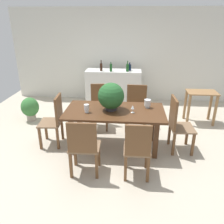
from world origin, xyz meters
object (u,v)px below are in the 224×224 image
object	(u,v)px
crystal_vase_center_near	(87,108)
potted_plant_floor	(30,108)
dining_table	(115,116)
wine_bottle_amber	(111,68)
chair_head_end	(55,118)
chair_near_right	(137,148)
chair_far_right	(136,105)
chair_foot_end	(177,122)
wine_bottle_tall	(101,67)
chair_near_left	(84,145)
side_table	(201,100)
flower_centerpiece	(111,96)
wine_glass	(133,108)
kitchen_counter	(113,88)
wine_bottle_green	(130,67)
wine_bottle_clear	(128,68)
chair_far_left	(99,104)
crystal_vase_left	(148,103)

from	to	relation	value
crystal_vase_center_near	potted_plant_floor	distance (m)	2.09
dining_table	wine_bottle_amber	distance (m)	2.20
chair_head_end	chair_near_right	size ratio (longest dim) A/B	1.04
chair_far_right	potted_plant_floor	distance (m)	2.54
chair_foot_end	wine_bottle_tall	bearing A→B (deg)	34.37
chair_near_left	chair_foot_end	size ratio (longest dim) A/B	0.92
side_table	flower_centerpiece	bearing A→B (deg)	-147.05
wine_glass	wine_bottle_tall	distance (m)	2.44
crystal_vase_center_near	kitchen_counter	world-z (taller)	kitchen_counter
crystal_vase_center_near	wine_glass	distance (m)	0.81
wine_bottle_amber	wine_bottle_green	bearing A→B (deg)	17.62
flower_centerpiece	wine_glass	bearing A→B (deg)	-13.65
side_table	potted_plant_floor	bearing A→B (deg)	-176.58
dining_table	wine_glass	size ratio (longest dim) A/B	13.14
chair_head_end	wine_bottle_amber	size ratio (longest dim) A/B	4.03
flower_centerpiece	wine_bottle_clear	bearing A→B (deg)	83.71
wine_bottle_clear	wine_bottle_green	bearing A→B (deg)	63.93
dining_table	wine_bottle_clear	distance (m)	2.23
chair_far_left	wine_glass	xyz separation A→B (m)	(0.74, -0.99, 0.33)
dining_table	flower_centerpiece	world-z (taller)	flower_centerpiece
crystal_vase_center_near	kitchen_counter	size ratio (longest dim) A/B	0.10
side_table	potted_plant_floor	size ratio (longest dim) A/B	1.32
chair_foot_end	kitchen_counter	world-z (taller)	chair_foot_end
wine_bottle_green	side_table	world-z (taller)	wine_bottle_green
wine_bottle_tall	side_table	bearing A→B (deg)	-20.26
crystal_vase_left	wine_bottle_tall	bearing A→B (deg)	119.38
side_table	chair_near_left	bearing A→B (deg)	-136.44
wine_bottle_tall	potted_plant_floor	world-z (taller)	wine_bottle_tall
flower_centerpiece	potted_plant_floor	bearing A→B (deg)	153.13
chair_near_left	wine_bottle_tall	size ratio (longest dim) A/B	3.37
chair_near_right	wine_bottle_tall	size ratio (longest dim) A/B	3.39
chair_near_left	chair_far_right	bearing A→B (deg)	-116.33
wine_glass	potted_plant_floor	distance (m)	2.74
chair_head_end	kitchen_counter	distance (m)	2.45
chair_foot_end	chair_near_right	xyz separation A→B (m)	(-0.73, -0.89, -0.04)
dining_table	side_table	xyz separation A→B (m)	(1.90, 1.29, -0.09)
dining_table	chair_near_left	world-z (taller)	chair_near_left
chair_foot_end	chair_head_end	bearing A→B (deg)	86.85
chair_foot_end	wine_bottle_green	world-z (taller)	wine_bottle_green
chair_near_left	wine_bottle_green	bearing A→B (deg)	-103.20
chair_foot_end	potted_plant_floor	size ratio (longest dim) A/B	1.79
chair_near_right	crystal_vase_left	world-z (taller)	chair_near_right
chair_far_right	wine_bottle_clear	distance (m)	1.41
chair_near_right	kitchen_counter	xyz separation A→B (m)	(-0.62, 3.18, -0.03)
chair_head_end	kitchen_counter	size ratio (longest dim) A/B	0.66
wine_bottle_amber	chair_foot_end	bearing A→B (deg)	-56.83
chair_head_end	flower_centerpiece	distance (m)	1.17
chair_head_end	crystal_vase_center_near	xyz separation A→B (m)	(0.65, -0.15, 0.30)
chair_near_right	wine_glass	bearing A→B (deg)	-84.66
chair_far_right	wine_bottle_amber	bearing A→B (deg)	120.82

